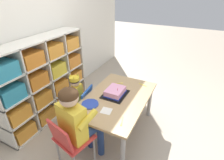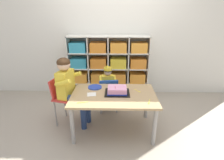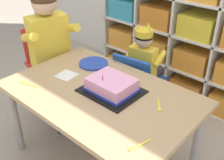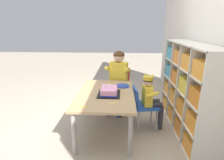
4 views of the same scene
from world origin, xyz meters
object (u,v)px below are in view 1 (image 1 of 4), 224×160
at_px(classroom_chair_adult_side, 70,140).
at_px(paper_plate_stack, 90,104).
at_px(fork_at_table_front_edge, 143,85).
at_px(classroom_chair_blue, 81,103).
at_px(birthday_cake_on_tray, 115,92).
at_px(activity_table, 117,102).
at_px(child_with_crown, 73,94).
at_px(adult_helper_seated, 77,119).
at_px(fork_beside_plate_stack, 122,122).
at_px(fork_near_cake_tray, 120,83).

height_order(classroom_chair_adult_side, paper_plate_stack, classroom_chair_adult_side).
relative_size(paper_plate_stack, fork_at_table_front_edge, 1.60).
xyz_separation_m(classroom_chair_blue, birthday_cake_on_tray, (0.15, -0.48, 0.24)).
xyz_separation_m(activity_table, child_with_crown, (-0.11, 0.64, 0.01)).
bearing_deg(paper_plate_stack, classroom_chair_adult_side, -173.65).
distance_m(child_with_crown, adult_helper_seated, 0.75).
relative_size(child_with_crown, fork_beside_plate_stack, 5.79).
bearing_deg(fork_near_cake_tray, classroom_chair_blue, 10.51).
xyz_separation_m(adult_helper_seated, birthday_cake_on_tray, (0.71, -0.10, -0.05)).
bearing_deg(classroom_chair_blue, birthday_cake_on_tray, 99.97).
height_order(adult_helper_seated, birthday_cake_on_tray, adult_helper_seated).
bearing_deg(activity_table, fork_at_table_front_edge, -25.27).
relative_size(child_with_crown, adult_helper_seated, 0.78).
xyz_separation_m(classroom_chair_blue, fork_beside_plate_stack, (-0.31, -0.78, 0.21)).
bearing_deg(paper_plate_stack, child_with_crown, 66.03).
bearing_deg(child_with_crown, activity_table, 92.65).
distance_m(activity_table, birthday_cake_on_tray, 0.13).
height_order(classroom_chair_blue, child_with_crown, child_with_crown).
distance_m(classroom_chair_adult_side, paper_plate_stack, 0.51).
distance_m(child_with_crown, paper_plate_stack, 0.45).
xyz_separation_m(adult_helper_seated, fork_at_table_front_edge, (1.13, -0.37, -0.08)).
bearing_deg(paper_plate_stack, fork_near_cake_tray, -9.95).
relative_size(classroom_chair_adult_side, fork_near_cake_tray, 6.79).
height_order(activity_table, child_with_crown, child_with_crown).
height_order(classroom_chair_blue, adult_helper_seated, adult_helper_seated).
relative_size(classroom_chair_blue, paper_plate_stack, 3.01).
height_order(fork_near_cake_tray, fork_beside_plate_stack, same).
bearing_deg(child_with_crown, fork_beside_plate_stack, 64.11).
distance_m(fork_near_cake_tray, fork_beside_plate_stack, 0.85).
distance_m(adult_helper_seated, paper_plate_stack, 0.39).
relative_size(activity_table, adult_helper_seated, 1.11).
bearing_deg(classroom_chair_blue, paper_plate_stack, 49.29).
relative_size(paper_plate_stack, fork_beside_plate_stack, 1.46).
bearing_deg(fork_beside_plate_stack, birthday_cake_on_tray, 18.80).
bearing_deg(classroom_chair_adult_side, child_with_crown, -41.71).
bearing_deg(fork_beside_plate_stack, classroom_chair_blue, 54.04).
xyz_separation_m(child_with_crown, fork_at_table_front_edge, (0.58, -0.86, 0.07)).
distance_m(birthday_cake_on_tray, fork_near_cake_tray, 0.32).
xyz_separation_m(adult_helper_seated, fork_beside_plate_stack, (0.26, -0.40, -0.08)).
bearing_deg(child_with_crown, paper_plate_stack, 58.48).
height_order(child_with_crown, paper_plate_stack, child_with_crown).
relative_size(classroom_chair_blue, fork_at_table_front_edge, 4.82).
xyz_separation_m(paper_plate_stack, fork_beside_plate_stack, (-0.11, -0.48, -0.01)).
distance_m(activity_table, fork_near_cake_tray, 0.38).
bearing_deg(fork_at_table_front_edge, activity_table, 80.69).
bearing_deg(classroom_chair_blue, adult_helper_seated, 26.38).
distance_m(adult_helper_seated, fork_near_cake_tray, 1.02).
bearing_deg(fork_at_table_front_edge, paper_plate_stack, 75.31).
distance_m(activity_table, classroom_chair_adult_side, 0.80).
height_order(paper_plate_stack, fork_near_cake_tray, paper_plate_stack).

